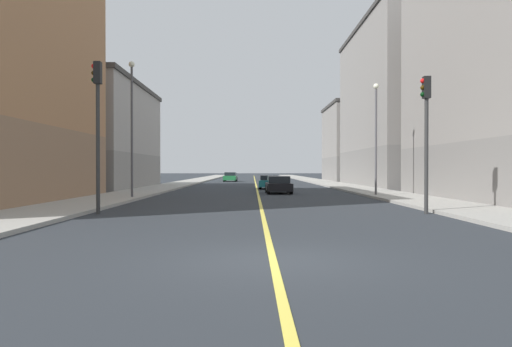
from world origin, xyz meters
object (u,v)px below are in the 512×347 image
car_teal (269,182)px  building_right_midblock (89,136)px  traffic_light_right_near (97,116)px  street_lamp_right_near (132,116)px  building_left_mid (406,105)px  car_green (230,177)px  car_black (278,185)px  building_left_far (362,143)px  street_lamp_left_near (376,128)px  traffic_light_left_near (426,124)px

car_teal → building_right_midblock: bearing=176.4°
traffic_light_right_near → street_lamp_right_near: size_ratio=0.76×
building_right_midblock → traffic_light_right_near: bearing=-71.4°
building_left_mid → car_green: bearing=133.9°
street_lamp_right_near → car_black: (9.28, 7.40, -4.40)m
building_right_midblock → car_black: 20.39m
street_lamp_right_near → building_left_far: bearing=61.8°
traffic_light_right_near → car_black: size_ratio=1.42×
building_right_midblock → car_black: (17.41, -9.71, -4.30)m
building_right_midblock → traffic_light_right_near: 28.64m
building_left_far → street_lamp_left_near: bearing=-101.1°
building_left_mid → building_left_far: size_ratio=1.56×
traffic_light_right_near → building_left_far: bearing=67.3°
building_left_far → car_green: bearing=-177.2°
building_left_mid → car_black: 22.51m
building_left_mid → traffic_light_right_near: 40.16m
traffic_light_left_near → street_lamp_left_near: (1.02, 12.54, 0.89)m
car_black → traffic_light_right_near: bearing=-115.5°
street_lamp_left_near → car_black: 8.79m
building_left_far → building_right_midblock: size_ratio=0.75×
building_left_far → car_teal: building_left_far is taller
traffic_light_left_near → street_lamp_left_near: 12.61m
street_lamp_left_near → traffic_light_right_near: bearing=-139.1°
building_right_midblock → car_black: bearing=-29.2°
building_left_mid → building_left_far: building_left_mid is taller
building_right_midblock → street_lamp_right_near: size_ratio=2.39×
street_lamp_left_near → building_left_mid: bearing=68.2°
street_lamp_left_near → car_green: size_ratio=1.61×
street_lamp_left_near → car_teal: (-6.58, 13.54, -3.94)m
car_black → car_green: size_ratio=0.97×
building_left_mid → car_teal: bearing=-155.1°
traffic_light_left_near → car_black: traffic_light_left_near is taller
building_left_mid → car_black: (-14.29, -15.47, -7.94)m
car_black → traffic_light_left_near: bearing=-73.5°
building_left_mid → car_green: building_left_mid is taller
traffic_light_left_near → car_black: 18.42m
street_lamp_right_near → car_black: size_ratio=1.87×
traffic_light_right_near → street_lamp_left_near: 19.15m
car_green → building_right_midblock: bearing=-115.2°
street_lamp_right_near → traffic_light_right_near: bearing=-84.4°
traffic_light_left_near → car_green: bearing=101.0°
building_right_midblock → building_left_mid: bearing=10.3°
street_lamp_left_near → car_green: (-11.34, 40.57, -3.91)m
building_left_far → traffic_light_right_near: bearing=-112.7°
traffic_light_left_near → street_lamp_right_near: street_lamp_right_near is taller
traffic_light_left_near → street_lamp_left_near: size_ratio=0.77×
building_left_mid → car_green: 29.17m
building_left_mid → street_lamp_left_near: building_left_mid is taller
traffic_light_left_near → car_green: size_ratio=1.24×
traffic_light_right_near → car_teal: size_ratio=1.38×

